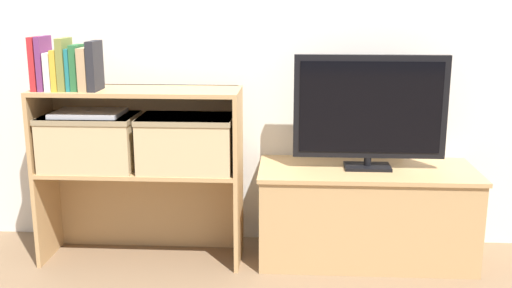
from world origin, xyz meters
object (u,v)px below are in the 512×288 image
at_px(storage_basket_left, 90,140).
at_px(book_forest, 77,68).
at_px(book_crimson, 37,64).
at_px(laptop, 89,113).
at_px(storage_basket_right, 187,141).
at_px(book_tan, 86,69).
at_px(book_charcoal, 95,66).
at_px(book_plum, 44,63).
at_px(tv_stand, 365,213).
at_px(book_teal, 71,69).
at_px(book_ivory, 52,71).
at_px(book_mustard, 59,70).
at_px(book_olive, 65,64).
at_px(tv, 370,109).

bearing_deg(storage_basket_left, book_forest, -118.80).
relative_size(book_crimson, laptop, 0.76).
bearing_deg(storage_basket_right, book_tan, -174.58).
bearing_deg(book_charcoal, book_plum, 180.00).
bearing_deg(book_plum, storage_basket_left, 13.51).
xyz_separation_m(tv_stand, book_teal, (-1.38, -0.12, 0.71)).
bearing_deg(laptop, book_charcoal, -35.76).
distance_m(storage_basket_left, storage_basket_right, 0.47).
height_order(book_ivory, book_mustard, book_mustard).
xyz_separation_m(tv_stand, laptop, (-1.33, -0.07, 0.50)).
bearing_deg(book_plum, book_forest, 0.00).
distance_m(book_mustard, book_teal, 0.06).
distance_m(book_crimson, book_forest, 0.19).
height_order(book_mustard, book_tan, book_tan).
height_order(book_crimson, book_charcoal, book_crimson).
height_order(book_ivory, book_teal, book_teal).
distance_m(tv_stand, book_ivory, 1.64).
relative_size(book_crimson, book_charcoal, 1.08).
xyz_separation_m(tv_stand, book_ivory, (-1.47, -0.12, 0.70)).
bearing_deg(book_tan, book_plum, 180.00).
xyz_separation_m(book_olive, storage_basket_left, (0.08, 0.04, -0.36)).
xyz_separation_m(storage_basket_left, laptop, (0.00, -0.00, 0.13)).
xyz_separation_m(book_ivory, book_olive, (0.06, 0.00, 0.03)).
height_order(book_tan, book_charcoal, book_charcoal).
distance_m(book_charcoal, laptop, 0.24).
height_order(book_plum, storage_basket_left, book_plum).
relative_size(storage_basket_left, laptop, 1.39).
xyz_separation_m(book_crimson, book_teal, (0.16, 0.00, -0.03)).
xyz_separation_m(book_crimson, book_charcoal, (0.27, -0.00, -0.01)).
bearing_deg(laptop, tv, 3.14).
relative_size(tv_stand, book_plum, 4.23).
xyz_separation_m(book_mustard, book_olive, (0.03, 0.00, 0.03)).
xyz_separation_m(book_plum, book_tan, (0.20, 0.00, -0.03)).
distance_m(book_crimson, storage_basket_left, 0.42).
xyz_separation_m(book_ivory, laptop, (0.14, 0.04, -0.20)).
bearing_deg(book_mustard, book_olive, 0.00).
xyz_separation_m(book_forest, storage_basket_left, (0.02, 0.04, -0.35)).
distance_m(tv, book_mustard, 1.46).
xyz_separation_m(book_plum, storage_basket_right, (0.64, 0.04, -0.37)).
relative_size(tv, book_crimson, 2.95).
xyz_separation_m(book_crimson, book_tan, (0.23, 0.00, -0.02)).
bearing_deg(book_charcoal, laptop, 144.24).
bearing_deg(book_ivory, tv, 4.48).
xyz_separation_m(book_olive, storage_basket_right, (0.55, 0.04, -0.36)).
distance_m(tv, storage_basket_right, 0.88).
distance_m(book_mustard, storage_basket_left, 0.36).
relative_size(book_ivory, book_forest, 0.83).
bearing_deg(tv, book_crimson, -175.72).
height_order(book_mustard, book_olive, book_olive).
relative_size(book_crimson, book_teal, 1.27).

